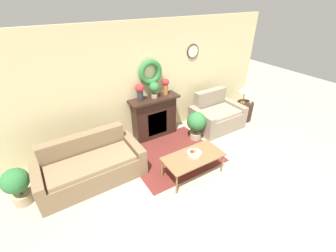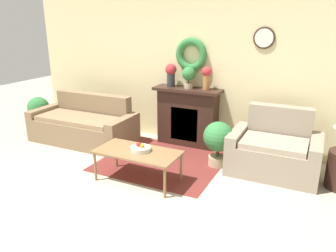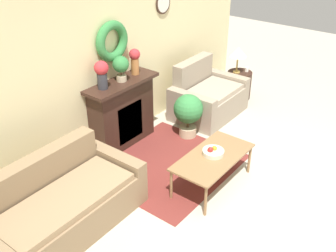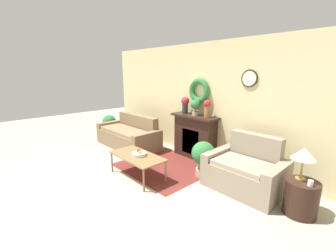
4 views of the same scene
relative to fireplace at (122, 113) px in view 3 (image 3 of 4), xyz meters
The scene contains 15 objects.
ground_plane 2.51m from the fireplace, 90.14° to the right, with size 16.00×16.00×0.00m, color #ADA38E.
floor_rug 1.05m from the fireplace, 93.41° to the right, with size 1.88×1.69×0.01m.
wall_back 0.86m from the fireplace, 90.75° to the left, with size 6.80×0.19×2.70m.
fireplace is the anchor object (origin of this frame).
couch_left 1.94m from the fireplace, 158.28° to the right, with size 1.96×0.92×0.86m.
loveseat_right 1.70m from the fireplace, 16.76° to the right, with size 1.29×0.91×0.95m.
coffee_table 1.66m from the fireplace, 91.88° to the right, with size 1.18×0.59×0.46m.
fruit_bowl 1.63m from the fireplace, 90.67° to the right, with size 0.28×0.28×0.12m.
side_table_by_loveseat 2.64m from the fireplace, 13.21° to the right, with size 0.46×0.46×0.52m.
table_lamp 2.59m from the fireplace, 12.50° to the right, with size 0.33×0.33×0.49m.
mug 2.75m from the fireplace, 14.35° to the right, with size 0.07×0.07×0.08m.
vase_on_mantel_left 0.82m from the fireplace, behind, with size 0.20×0.20×0.40m.
vase_on_mantel_right 0.82m from the fireplace, ahead, with size 0.17×0.17×0.39m.
potted_plant_on_mantel 0.75m from the fireplace, 46.36° to the right, with size 0.24×0.24×0.37m.
potted_plant_floor_by_loveseat 1.04m from the fireplace, 39.74° to the right, with size 0.47×0.47×0.71m.
Camera 3 is at (-3.72, -1.31, 3.30)m, focal length 42.00 mm.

